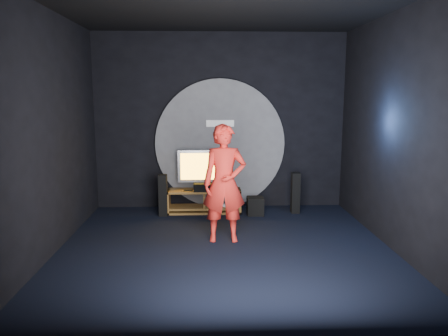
# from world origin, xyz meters

# --- Properties ---
(floor) EXTENTS (5.00, 5.00, 0.00)m
(floor) POSITION_xyz_m (0.00, 0.00, 0.00)
(floor) COLOR black
(floor) RESTS_ON ground
(back_wall) EXTENTS (5.00, 0.04, 3.50)m
(back_wall) POSITION_xyz_m (0.00, 2.50, 1.75)
(back_wall) COLOR black
(back_wall) RESTS_ON ground
(front_wall) EXTENTS (5.00, 0.04, 3.50)m
(front_wall) POSITION_xyz_m (0.00, -2.50, 1.75)
(front_wall) COLOR black
(front_wall) RESTS_ON ground
(left_wall) EXTENTS (0.04, 5.00, 3.50)m
(left_wall) POSITION_xyz_m (-2.50, 0.00, 1.75)
(left_wall) COLOR black
(left_wall) RESTS_ON ground
(right_wall) EXTENTS (0.04, 5.00, 3.50)m
(right_wall) POSITION_xyz_m (2.50, 0.00, 1.75)
(right_wall) COLOR black
(right_wall) RESTS_ON ground
(ceiling) EXTENTS (5.00, 5.00, 0.01)m
(ceiling) POSITION_xyz_m (0.00, 0.00, 3.50)
(ceiling) COLOR black
(ceiling) RESTS_ON back_wall
(wall_disc_panel) EXTENTS (2.60, 0.11, 2.60)m
(wall_disc_panel) POSITION_xyz_m (0.00, 2.44, 1.30)
(wall_disc_panel) COLOR #515156
(wall_disc_panel) RESTS_ON ground
(media_console) EXTENTS (1.43, 0.45, 0.45)m
(media_console) POSITION_xyz_m (-0.32, 2.05, 0.19)
(media_console) COLOR olive
(media_console) RESTS_ON ground
(tv) EXTENTS (1.02, 0.22, 0.77)m
(tv) POSITION_xyz_m (-0.33, 2.12, 0.87)
(tv) COLOR #A2A1A8
(tv) RESTS_ON media_console
(center_speaker) EXTENTS (0.40, 0.15, 0.15)m
(center_speaker) POSITION_xyz_m (-0.33, 1.90, 0.53)
(center_speaker) COLOR black
(center_speaker) RESTS_ON media_console
(remote) EXTENTS (0.18, 0.05, 0.02)m
(remote) POSITION_xyz_m (-0.63, 1.93, 0.46)
(remote) COLOR black
(remote) RESTS_ON media_console
(tower_speaker_left) EXTENTS (0.16, 0.18, 0.80)m
(tower_speaker_left) POSITION_xyz_m (-1.11, 1.83, 0.40)
(tower_speaker_left) COLOR black
(tower_speaker_left) RESTS_ON ground
(tower_speaker_right) EXTENTS (0.16, 0.18, 0.80)m
(tower_speaker_right) POSITION_xyz_m (1.45, 1.94, 0.40)
(tower_speaker_right) COLOR black
(tower_speaker_right) RESTS_ON ground
(subwoofer) EXTENTS (0.31, 0.31, 0.34)m
(subwoofer) POSITION_xyz_m (0.66, 1.83, 0.17)
(subwoofer) COLOR black
(subwoofer) RESTS_ON ground
(player) EXTENTS (0.68, 0.45, 1.85)m
(player) POSITION_xyz_m (0.01, 0.36, 0.92)
(player) COLOR red
(player) RESTS_ON ground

